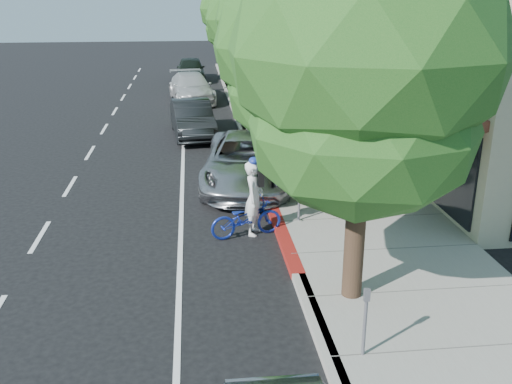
{
  "coord_description": "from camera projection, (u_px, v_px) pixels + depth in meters",
  "views": [
    {
      "loc": [
        -2.17,
        -11.94,
        6.02
      ],
      "look_at": [
        -0.71,
        1.02,
        1.35
      ],
      "focal_mm": 40.0,
      "sensor_mm": 36.0,
      "label": 1
    }
  ],
  "objects": [
    {
      "name": "sidewalk",
      "position": [
        316.0,
        158.0,
        21.13
      ],
      "size": [
        4.6,
        56.0,
        0.15
      ],
      "primitive_type": "cube",
      "color": "gray",
      "rests_on": "ground"
    },
    {
      "name": "street_tree_5",
      "position": [
        235.0,
        10.0,
        38.16
      ],
      "size": [
        4.91,
        4.91,
        7.6
      ],
      "color": "black",
      "rests_on": "ground"
    },
    {
      "name": "storefront_building",
      "position": [
        414.0,
        39.0,
        30.1
      ],
      "size": [
        10.0,
        36.0,
        7.0
      ],
      "primitive_type": "cube",
      "color": "#B4AD8B",
      "rests_on": "ground"
    },
    {
      "name": "ground",
      "position": [
        291.0,
        259.0,
        13.43
      ],
      "size": [
        120.0,
        120.0,
        0.0
      ],
      "primitive_type": "plane",
      "color": "black",
      "rests_on": "ground"
    },
    {
      "name": "street_tree_1",
      "position": [
        302.0,
        49.0,
        15.77
      ],
      "size": [
        5.06,
        5.06,
        7.4
      ],
      "color": "black",
      "rests_on": "ground"
    },
    {
      "name": "pedestrian",
      "position": [
        293.0,
        120.0,
        22.4
      ],
      "size": [
        1.2,
        1.19,
        1.96
      ],
      "primitive_type": "imported",
      "rotation": [
        0.0,
        0.0,
        3.9
      ],
      "color": "black",
      "rests_on": "sidewalk"
    },
    {
      "name": "dark_suv_far",
      "position": [
        191.0,
        69.0,
        39.13
      ],
      "size": [
        1.92,
        4.65,
        1.58
      ],
      "primitive_type": "imported",
      "rotation": [
        0.0,
        0.0,
        0.01
      ],
      "color": "black",
      "rests_on": "ground"
    },
    {
      "name": "silver_suv",
      "position": [
        247.0,
        161.0,
        18.25
      ],
      "size": [
        3.43,
        6.1,
        1.61
      ],
      "primitive_type": "imported",
      "rotation": [
        0.0,
        0.0,
        -0.14
      ],
      "color": "#ACACB1",
      "rests_on": "ground"
    },
    {
      "name": "bicycle",
      "position": [
        246.0,
        218.0,
        14.52
      ],
      "size": [
        1.99,
        1.1,
        0.99
      ],
      "primitive_type": "imported",
      "rotation": [
        0.0,
        0.0,
        1.82
      ],
      "color": "#162999",
      "rests_on": "ground"
    },
    {
      "name": "cyclist",
      "position": [
        254.0,
        198.0,
        14.52
      ],
      "size": [
        0.67,
        0.82,
        1.95
      ],
      "primitive_type": "imported",
      "rotation": [
        0.0,
        0.0,
        1.25
      ],
      "color": "white",
      "rests_on": "ground"
    },
    {
      "name": "dark_sedan",
      "position": [
        192.0,
        119.0,
        24.4
      ],
      "size": [
        2.06,
        4.73,
        1.51
      ],
      "primitive_type": "imported",
      "rotation": [
        0.0,
        0.0,
        0.1
      ],
      "color": "black",
      "rests_on": "ground"
    },
    {
      "name": "street_tree_0",
      "position": [
        366.0,
        58.0,
        10.01
      ],
      "size": [
        5.02,
        5.02,
        7.95
      ],
      "color": "black",
      "rests_on": "ground"
    },
    {
      "name": "street_tree_3",
      "position": [
        255.0,
        21.0,
        26.96
      ],
      "size": [
        4.83,
        4.83,
        7.47
      ],
      "color": "black",
      "rests_on": "ground"
    },
    {
      "name": "street_tree_2",
      "position": [
        272.0,
        22.0,
        21.25
      ],
      "size": [
        4.4,
        4.4,
        7.7
      ],
      "color": "black",
      "rests_on": "ground"
    },
    {
      "name": "white_pickup",
      "position": [
        191.0,
        88.0,
        31.96
      ],
      "size": [
        2.83,
        5.54,
        1.54
      ],
      "primitive_type": "imported",
      "rotation": [
        0.0,
        0.0,
        0.13
      ],
      "color": "#BABABA",
      "rests_on": "ground"
    },
    {
      "name": "street_tree_4",
      "position": [
        243.0,
        23.0,
        32.7
      ],
      "size": [
        4.3,
        4.3,
        6.8
      ],
      "color": "black",
      "rests_on": "ground"
    },
    {
      "name": "curb_red_segment",
      "position": [
        284.0,
        239.0,
        14.34
      ],
      "size": [
        0.32,
        4.0,
        0.15
      ],
      "primitive_type": "cube",
      "color": "maroon",
      "rests_on": "ground"
    },
    {
      "name": "curb",
      "position": [
        254.0,
        160.0,
        20.89
      ],
      "size": [
        0.3,
        56.0,
        0.15
      ],
      "primitive_type": "cube",
      "color": "#9E998E",
      "rests_on": "ground"
    }
  ]
}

